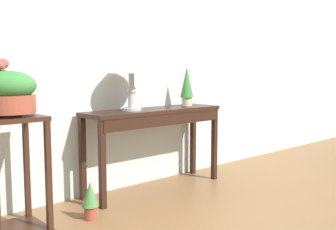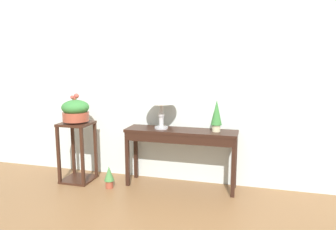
# 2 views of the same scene
# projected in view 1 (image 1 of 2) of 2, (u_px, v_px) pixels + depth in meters

# --- Properties ---
(back_wall_with_art) EXTENTS (9.00, 0.10, 2.80)m
(back_wall_with_art) POSITION_uv_depth(u_px,v_px,m) (125.00, 34.00, 3.70)
(back_wall_with_art) COLOR silver
(back_wall_with_art) RESTS_ON ground
(console_table) EXTENTS (1.37, 0.36, 0.73)m
(console_table) POSITION_uv_depth(u_px,v_px,m) (156.00, 121.00, 3.65)
(console_table) COLOR black
(console_table) RESTS_ON ground
(table_lamp) EXTENTS (0.40, 0.40, 0.54)m
(table_lamp) POSITION_uv_depth(u_px,v_px,m) (131.00, 62.00, 3.44)
(table_lamp) COLOR #B7B7BC
(table_lamp) RESTS_ON console_table
(potted_plant_on_console) EXTENTS (0.13, 0.13, 0.38)m
(potted_plant_on_console) POSITION_uv_depth(u_px,v_px,m) (187.00, 85.00, 3.93)
(potted_plant_on_console) COLOR beige
(potted_plant_on_console) RESTS_ON console_table
(pedestal_stand_left) EXTENTS (0.38, 0.38, 0.78)m
(pedestal_stand_left) POSITION_uv_depth(u_px,v_px,m) (12.00, 175.00, 2.68)
(pedestal_stand_left) COLOR #381E14
(pedestal_stand_left) RESTS_ON ground
(planter_bowl_wide) EXTENTS (0.34, 0.34, 0.37)m
(planter_bowl_wide) POSITION_uv_depth(u_px,v_px,m) (9.00, 92.00, 2.62)
(planter_bowl_wide) COLOR #9E4733
(planter_bowl_wide) RESTS_ON pedestal_stand_left
(potted_plant_floor) EXTENTS (0.12, 0.12, 0.28)m
(potted_plant_floor) POSITION_uv_depth(u_px,v_px,m) (90.00, 199.00, 2.95)
(potted_plant_floor) COLOR #9E4733
(potted_plant_floor) RESTS_ON ground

